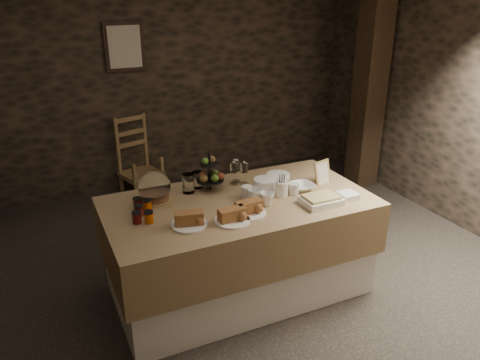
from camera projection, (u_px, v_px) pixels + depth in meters
name	position (u px, v px, depth m)	size (l,w,h in m)	color
ground_plane	(222.00, 288.00, 4.01)	(5.50, 5.00, 0.01)	black
room_shell	(219.00, 110.00, 3.41)	(5.52, 5.02, 2.60)	black
buffet_table	(239.00, 240.00, 3.82)	(2.09, 1.11, 0.83)	white
chair	(139.00, 159.00, 5.77)	(0.54, 0.53, 0.74)	brown
timber_column	(370.00, 83.00, 5.66)	(0.30, 0.30, 2.60)	black
framed_picture	(124.00, 47.00, 5.34)	(0.45, 0.04, 0.55)	black
plate_stack_a	(265.00, 185.00, 3.85)	(0.19, 0.19, 0.10)	white
plate_stack_b	(278.00, 178.00, 4.00)	(0.20, 0.20, 0.09)	white
cutlery_holder	(282.00, 189.00, 3.75)	(0.10, 0.10, 0.12)	white
cup_a	(255.00, 195.00, 3.65)	(0.13, 0.13, 0.11)	white
cup_b	(267.00, 199.00, 3.59)	(0.11, 0.11, 0.10)	white
mug_c	(247.00, 192.00, 3.73)	(0.09, 0.09, 0.10)	white
mug_d	(294.00, 189.00, 3.79)	(0.08, 0.08, 0.09)	white
bowl	(302.00, 187.00, 3.87)	(0.21, 0.21, 0.05)	white
cake_dome	(154.00, 188.00, 3.65)	(0.26, 0.26, 0.26)	brown
fruit_stand	(211.00, 176.00, 3.83)	(0.23, 0.23, 0.32)	black
bread_platter_left	(189.00, 221.00, 3.29)	(0.26, 0.26, 0.11)	white
bread_platter_center	(232.00, 217.00, 3.35)	(0.26, 0.26, 0.11)	white
bread_platter_right	(249.00, 209.00, 3.46)	(0.26, 0.26, 0.11)	white
jam_jars	(142.00, 211.00, 3.43)	(0.18, 0.32, 0.07)	#510D0D
tart_dish	(321.00, 200.00, 3.62)	(0.30, 0.22, 0.07)	white
square_dish	(348.00, 195.00, 3.72)	(0.14, 0.14, 0.04)	white
menu_frame	(322.00, 173.00, 3.98)	(0.17, 0.02, 0.22)	brown
storage_jar_a	(188.00, 183.00, 3.80)	(0.10, 0.10, 0.16)	white
storage_jar_b	(197.00, 180.00, 3.90)	(0.09, 0.09, 0.14)	white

